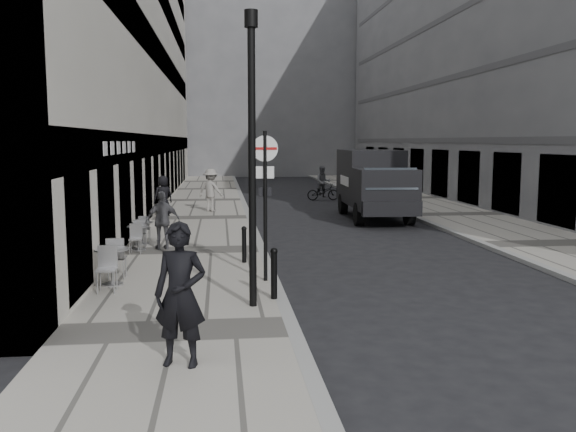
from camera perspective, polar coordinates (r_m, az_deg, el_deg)
The scene contains 19 objects.
ground at distance 8.20m, azimuth 2.73°, elevation -16.64°, with size 120.00×120.00×0.00m, color black.
sidewalk at distance 25.63m, azimuth -8.11°, elevation -0.26°, with size 4.00×60.00×0.12m, color #9D988E.
far_sidewalk at distance 27.57m, azimuth 15.39°, elevation 0.08°, with size 4.00×60.00×0.12m, color #9D988E.
building_left at distance 32.77m, azimuth -15.37°, elevation 16.85°, with size 4.00×45.00×18.00m, color silver.
building_right at distance 35.98m, azimuth 19.68°, elevation 17.41°, with size 6.00×45.00×20.00m, color slate.
building_far at distance 63.93m, azimuth -4.03°, elevation 13.97°, with size 24.00×16.00×22.00m, color slate.
walking_man at distance 8.76m, azimuth -10.04°, elevation -7.25°, with size 0.75×0.49×2.05m, color black.
sign_post at distance 13.67m, azimuth -2.15°, elevation 2.86°, with size 0.58×0.14×3.39m.
lamppost at distance 11.50m, azimuth -3.39°, elevation 6.60°, with size 0.25×0.25×5.55m.
bollard_near at distance 12.31m, azimuth -1.32°, elevation -5.55°, with size 0.13×0.13×0.97m, color black.
bollard_far at distance 15.99m, azimuth -4.12°, elevation -2.78°, with size 0.12×0.12×0.89m, color black.
panel_van at distance 25.98m, azimuth 7.99°, elevation 3.33°, with size 2.52×6.24×2.90m.
cyclist at distance 33.81m, azimuth 3.29°, elevation 2.73°, with size 1.79×0.70×1.90m.
pedestrian_a at distance 18.18m, azimuth -11.65°, elevation -0.40°, with size 1.00×0.42×1.71m, color #555459.
pedestrian_b at distance 27.65m, azimuth -7.23°, elevation 2.42°, with size 1.24×0.71×1.92m, color gray.
pedestrian_c at distance 26.29m, azimuth -11.59°, elevation 1.86°, with size 0.83×0.54×1.71m, color black.
cafe_table_near at distance 14.00m, azimuth -16.15°, elevation -4.28°, with size 0.75×1.69×0.96m.
cafe_table_mid at distance 18.26m, azimuth -13.85°, elevation -1.81°, with size 0.65×1.46×0.83m.
cafe_table_far at distance 19.29m, azimuth -13.45°, elevation -1.36°, with size 0.63×1.43×0.81m.
Camera 1 is at (-1.21, -7.41, 3.30)m, focal length 38.00 mm.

